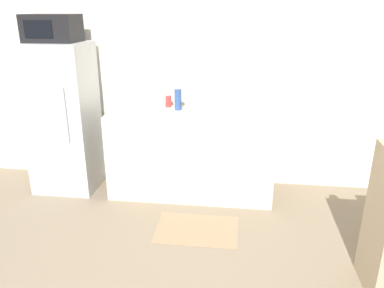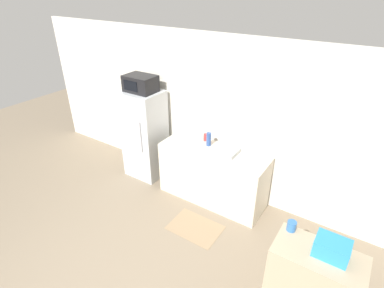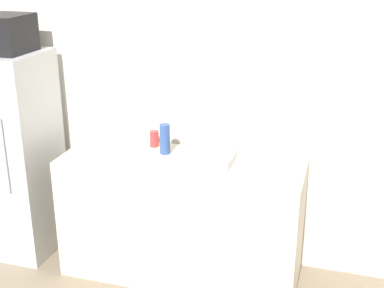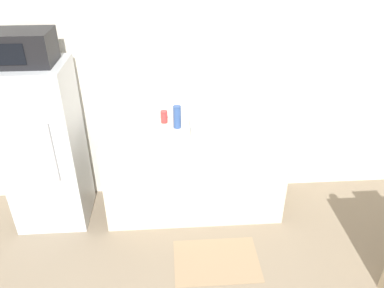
# 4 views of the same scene
# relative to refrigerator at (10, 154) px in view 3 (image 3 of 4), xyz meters

# --- Properties ---
(wall_back) EXTENTS (8.00, 0.06, 2.60)m
(wall_back) POSITION_rel_refrigerator_xyz_m (1.38, 0.39, 0.49)
(wall_back) COLOR silver
(wall_back) RESTS_ON ground_plane
(refrigerator) EXTENTS (0.66, 0.60, 1.62)m
(refrigerator) POSITION_rel_refrigerator_xyz_m (0.00, 0.00, 0.00)
(refrigerator) COLOR silver
(refrigerator) RESTS_ON ground_plane
(counter) EXTENTS (1.73, 0.61, 0.92)m
(counter) POSITION_rel_refrigerator_xyz_m (1.41, 0.01, -0.35)
(counter) COLOR beige
(counter) RESTS_ON ground_plane
(sink_basin) EXTENTS (0.40, 0.32, 0.06)m
(sink_basin) POSITION_rel_refrigerator_xyz_m (1.57, 0.05, 0.14)
(sink_basin) COLOR #9EA3A8
(sink_basin) RESTS_ON counter
(bottle_tall) EXTENTS (0.08, 0.08, 0.22)m
(bottle_tall) POSITION_rel_refrigerator_xyz_m (1.25, 0.11, 0.22)
(bottle_tall) COLOR #2D4C8C
(bottle_tall) RESTS_ON counter
(bottle_short) EXTENTS (0.07, 0.07, 0.12)m
(bottle_short) POSITION_rel_refrigerator_xyz_m (1.13, 0.23, 0.17)
(bottle_short) COLOR red
(bottle_short) RESTS_ON counter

